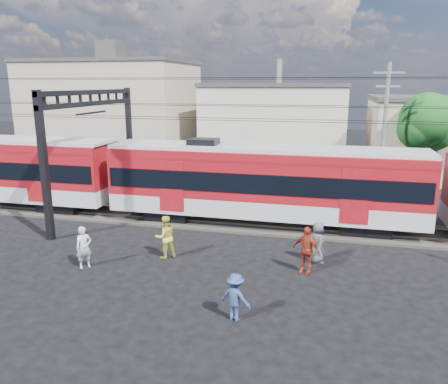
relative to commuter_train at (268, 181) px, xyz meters
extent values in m
plane|color=black|center=(0.23, -8.00, -2.40)|extent=(120.00, 120.00, 0.00)
cube|color=#2D2823|center=(0.23, 0.00, -2.34)|extent=(70.00, 3.40, 0.12)
cube|color=#59544C|center=(0.23, -0.75, -2.22)|extent=(70.00, 0.12, 0.12)
cube|color=#59544C|center=(0.23, 0.75, -2.22)|extent=(70.00, 0.12, 0.12)
cube|color=black|center=(-11.89, 0.00, -2.05)|extent=(2.40, 2.20, 0.70)
cube|color=black|center=(-5.33, 0.00, -2.05)|extent=(2.40, 2.20, 0.70)
cube|color=black|center=(4.91, 0.00, -2.05)|extent=(2.40, 2.20, 0.70)
cube|color=#ABAEB3|center=(-0.21, 0.00, -1.25)|extent=(16.00, 3.00, 0.90)
cube|color=maroon|center=(-0.21, 0.00, 0.40)|extent=(16.00, 3.00, 2.40)
cube|color=black|center=(-0.21, 0.00, 0.15)|extent=(15.68, 3.08, 0.95)
cube|color=#ABAEB3|center=(-0.21, 0.00, 1.65)|extent=(16.00, 2.60, 0.25)
cube|color=black|center=(-9.77, -4.50, 1.10)|extent=(0.30, 0.30, 7.00)
cube|color=black|center=(-9.77, 4.50, 1.10)|extent=(0.30, 0.30, 7.00)
cube|color=black|center=(-9.77, 0.00, 4.40)|extent=(0.25, 9.30, 0.25)
cube|color=black|center=(-9.77, 0.00, 3.80)|extent=(0.25, 9.30, 0.25)
cylinder|color=black|center=(0.23, -0.70, 3.10)|extent=(70.00, 0.03, 0.03)
cylinder|color=black|center=(0.23, 0.70, 3.10)|extent=(70.00, 0.03, 0.03)
cylinder|color=black|center=(0.23, -0.70, 3.80)|extent=(70.00, 0.03, 0.03)
cylinder|color=black|center=(0.23, 0.70, 3.80)|extent=(70.00, 0.03, 0.03)
cylinder|color=black|center=(0.23, -3.50, 5.10)|extent=(70.00, 0.03, 0.03)
cylinder|color=black|center=(0.23, 3.50, 5.10)|extent=(70.00, 0.03, 0.03)
cube|color=tan|center=(-16.77, 16.00, 2.10)|extent=(14.00, 10.00, 9.00)
cube|color=#3F3D3A|center=(-16.77, 16.00, 6.75)|extent=(14.28, 10.20, 0.30)
cube|color=#BBB5A4|center=(-1.77, 19.00, 1.10)|extent=(12.00, 12.00, 7.00)
cube|color=#3F3D3A|center=(-1.77, 19.00, 4.75)|extent=(12.24, 12.24, 0.30)
cylinder|color=slate|center=(6.23, 7.00, 1.85)|extent=(0.24, 0.24, 8.50)
cube|color=slate|center=(6.23, 7.00, 5.50)|extent=(1.80, 0.12, 0.12)
cube|color=slate|center=(6.23, 7.00, 4.70)|extent=(1.40, 0.12, 0.12)
cylinder|color=#382619|center=(9.23, 10.00, -0.44)|extent=(0.36, 0.36, 3.92)
sphere|color=#164D17|center=(9.23, 10.00, 2.50)|extent=(3.64, 3.64, 3.64)
sphere|color=#164D17|center=(9.83, 10.30, 1.80)|extent=(2.80, 2.80, 2.80)
imported|color=silver|center=(-6.41, -7.07, -1.54)|extent=(0.73, 0.73, 1.72)
imported|color=#D7CA43|center=(-3.60, -5.33, -1.47)|extent=(1.15, 1.12, 1.86)
imported|color=navy|center=(0.38, -9.62, -1.62)|extent=(1.13, 0.84, 1.56)
imported|color=maroon|center=(2.32, -5.51, -1.44)|extent=(1.22, 0.88, 1.92)
imported|color=#4D4C51|center=(2.73, -4.34, -1.53)|extent=(0.82, 0.99, 1.75)
camera|label=1|loc=(2.96, -21.79, 4.88)|focal=35.00mm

